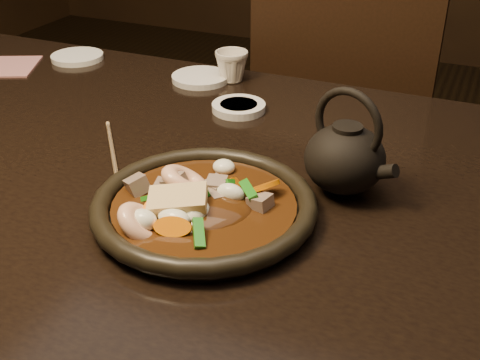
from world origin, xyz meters
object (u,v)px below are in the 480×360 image
at_px(tea_cup, 232,65).
at_px(teapot, 345,156).
at_px(chair, 346,129).
at_px(table, 114,186).
at_px(plate, 204,207).

relative_size(tea_cup, teapot, 0.44).
height_order(chair, tea_cup, chair).
bearing_deg(chair, table, 71.09).
xyz_separation_m(table, chair, (0.25, 0.70, -0.14)).
relative_size(chair, teapot, 6.06).
xyz_separation_m(plate, tea_cup, (-0.18, 0.50, 0.02)).
bearing_deg(tea_cup, chair, 60.53).
bearing_deg(teapot, plate, -119.43).
distance_m(table, teapot, 0.43).
bearing_deg(tea_cup, table, -99.24).
xyz_separation_m(chair, teapot, (0.16, -0.69, 0.28)).
bearing_deg(table, teapot, 2.32).
bearing_deg(chair, teapot, 103.19).
height_order(table, tea_cup, tea_cup).
height_order(table, plate, plate).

